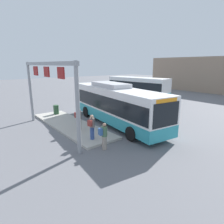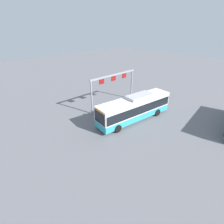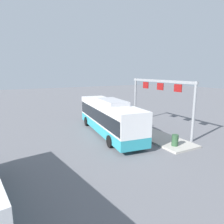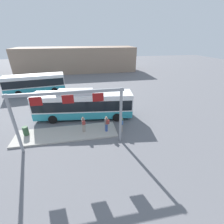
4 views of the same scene
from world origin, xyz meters
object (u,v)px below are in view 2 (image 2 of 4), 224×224
person_waiting_near (105,108)px  trash_bin (143,98)px  person_waiting_mid (117,105)px  person_boarding (96,112)px  bus_main (135,107)px

person_waiting_near → trash_bin: size_ratio=1.86×
person_waiting_mid → trash_bin: size_ratio=1.86×
person_boarding → trash_bin: size_ratio=1.86×
bus_main → person_waiting_near: 4.39m
person_boarding → bus_main: bearing=51.5°
person_boarding → person_waiting_near: bearing=93.6°
person_waiting_near → person_waiting_mid: same height
person_waiting_near → trash_bin: 7.95m
person_waiting_near → person_waiting_mid: size_ratio=1.00×
person_waiting_near → trash_bin: bearing=57.3°
person_waiting_near → trash_bin: (-7.90, 0.82, -0.44)m
person_boarding → trash_bin: (-9.41, 0.95, -0.28)m
person_waiting_near → trash_bin: person_waiting_near is taller
person_boarding → person_waiting_near: size_ratio=1.00×
person_waiting_mid → trash_bin: bearing=72.6°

